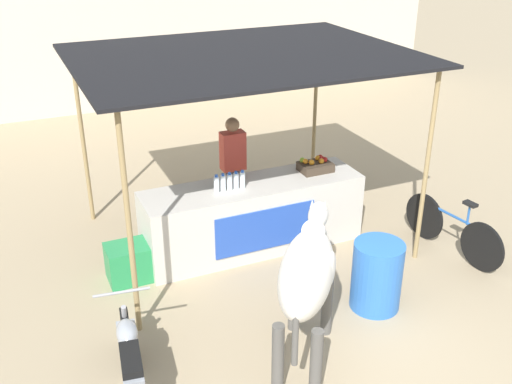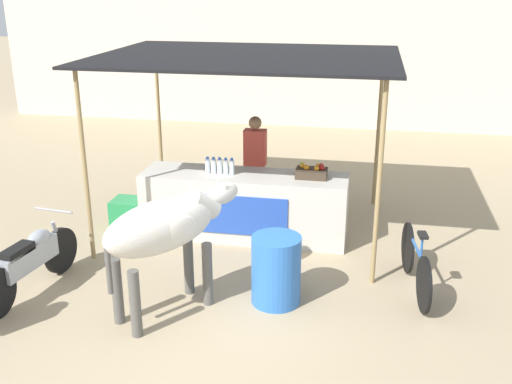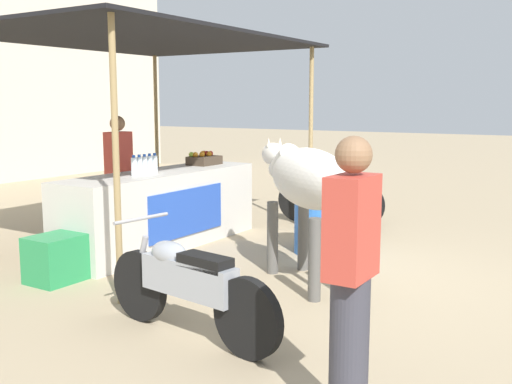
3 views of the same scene
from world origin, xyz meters
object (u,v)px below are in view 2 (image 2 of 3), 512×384
fruit_crate (312,172)px  bicycle_leaning (416,264)px  stall_counter (244,205)px  cooler_box (133,215)px  vendor_behind_counter (255,166)px  cow (166,229)px  water_barrel (276,270)px  motorcycle_parked (30,260)px

fruit_crate → bicycle_leaning: 2.04m
stall_counter → cooler_box: 1.74m
vendor_behind_counter → bicycle_leaning: size_ratio=1.00×
vendor_behind_counter → cow: vendor_behind_counter is taller
vendor_behind_counter → bicycle_leaning: 3.13m
water_barrel → cooler_box: bearing=145.1°
cooler_box → bicycle_leaning: bearing=-15.3°
fruit_crate → cow: (-1.38, -2.33, -0.00)m
cow → cooler_box: bearing=121.1°
fruit_crate → cooler_box: bearing=-176.6°
vendor_behind_counter → motorcycle_parked: 3.68m
cooler_box → vendor_behind_counter: bearing=26.1°
cow → motorcycle_parked: bearing=176.5°
motorcycle_parked → cow: bearing=-3.5°
fruit_crate → cooler_box: (-2.69, -0.16, -0.80)m
cooler_box → cow: bearing=-58.9°
fruit_crate → vendor_behind_counter: vendor_behind_counter is taller
water_barrel → bicycle_leaning: 1.74m
stall_counter → bicycle_leaning: (2.40, -1.22, -0.13)m
stall_counter → vendor_behind_counter: (0.02, 0.75, 0.37)m
motorcycle_parked → bicycle_leaning: size_ratio=1.09×
bicycle_leaning → vendor_behind_counter: bearing=140.3°
stall_counter → cow: 2.37m
cooler_box → stall_counter: bearing=3.2°
fruit_crate → cooler_box: fruit_crate is taller
motorcycle_parked → bicycle_leaning: 4.68m
stall_counter → motorcycle_parked: (-2.19, -2.16, -0.05)m
cooler_box → cow: cow is taller
fruit_crate → motorcycle_parked: fruit_crate is taller
stall_counter → cow: cow is taller
water_barrel → bicycle_leaning: (1.63, 0.61, -0.07)m
water_barrel → cow: (-1.17, -0.44, 0.62)m
stall_counter → water_barrel: size_ratio=3.58×
cooler_box → bicycle_leaning: 4.27m
stall_counter → cow: size_ratio=1.78×
cooler_box → water_barrel: water_barrel is taller
stall_counter → cooler_box: stall_counter is taller
water_barrel → bicycle_leaning: size_ratio=0.51×
motorcycle_parked → bicycle_leaning: bearing=11.6°
stall_counter → motorcycle_parked: 3.08m
motorcycle_parked → stall_counter: bearing=44.6°
stall_counter → cooler_box: (-1.72, -0.10, -0.24)m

